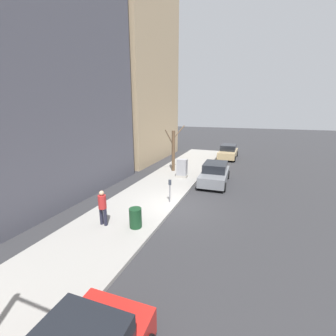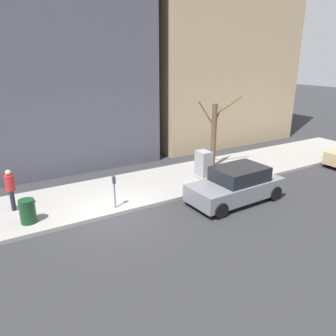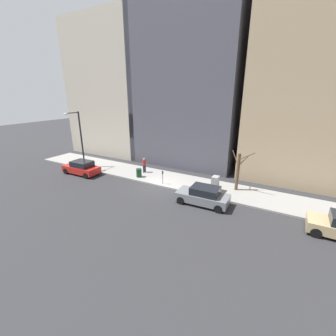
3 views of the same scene
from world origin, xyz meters
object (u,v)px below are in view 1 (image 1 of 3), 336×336
parked_car_tan (228,152)px  office_tower_left (116,69)px  parking_meter (170,188)px  pedestrian_near_meter (103,206)px  parked_car_grey (215,174)px  trash_bin (136,218)px  bare_tree (173,150)px  utility_box (182,168)px

parked_car_tan → office_tower_left: 15.19m
parking_meter → pedestrian_near_meter: (1.93, 3.53, 0.11)m
office_tower_left → parked_car_tan: bearing=-165.1°
parked_car_grey → pedestrian_near_meter: 9.14m
parked_car_tan → parked_car_grey: (-0.10, 9.41, 0.00)m
trash_bin → office_tower_left: size_ratio=0.05×
trash_bin → office_tower_left: (9.92, -14.26, 8.90)m
bare_tree → office_tower_left: bearing=-28.5°
parking_meter → utility_box: (0.85, -4.99, -0.13)m
utility_box → parked_car_grey: bearing=176.6°
office_tower_left → parked_car_grey: bearing=152.7°
pedestrian_near_meter → office_tower_left: office_tower_left is taller
parking_meter → utility_box: bearing=-80.3°
parked_car_grey → office_tower_left: bearing=-29.3°
parked_car_tan → bare_tree: bearing=63.8°
bare_tree → office_tower_left: (8.22, -4.45, 7.50)m
pedestrian_near_meter → office_tower_left: bearing=127.4°
utility_box → trash_bin: utility_box is taller
utility_box → office_tower_left: (9.52, -6.08, 8.65)m
bare_tree → office_tower_left: size_ratio=0.20×
bare_tree → parking_meter: bearing=108.0°
parked_car_tan → trash_bin: 17.56m
parking_meter → pedestrian_near_meter: pedestrian_near_meter is taller
parked_car_grey → parking_meter: size_ratio=3.16×
parked_car_tan → utility_box: size_ratio=2.94×
parked_car_grey → utility_box: bearing=-5.4°
parked_car_grey → trash_bin: (2.17, 8.03, -0.14)m
parked_car_tan → bare_tree: 8.61m
parked_car_tan → pedestrian_near_meter: bearing=78.8°
bare_tree → office_tower_left: 11.98m
utility_box → bare_tree: (1.30, -1.62, 1.15)m
parked_car_tan → parked_car_grey: size_ratio=0.99×
office_tower_left → trash_bin: bearing=124.8°
parking_meter → utility_box: utility_box is taller
bare_tree → office_tower_left: office_tower_left is taller
parking_meter → office_tower_left: (10.37, -11.06, 8.52)m
parked_car_grey → bare_tree: 4.44m
trash_bin → pedestrian_near_meter: size_ratio=0.54×
parked_car_tan → trash_bin: size_ratio=4.67×
parked_car_grey → bare_tree: bearing=-26.7°
parked_car_tan → office_tower_left: bearing=15.0°
parking_meter → trash_bin: 3.25m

